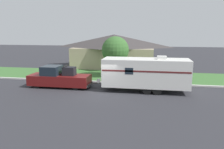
# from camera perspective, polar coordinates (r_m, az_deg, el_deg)

# --- Properties ---
(ground_plane) EXTENTS (120.00, 120.00, 0.00)m
(ground_plane) POSITION_cam_1_polar(r_m,az_deg,el_deg) (19.15, -2.47, -4.79)
(ground_plane) COLOR #2D2D33
(curb_strip) EXTENTS (80.00, 0.30, 0.14)m
(curb_strip) POSITION_cam_1_polar(r_m,az_deg,el_deg) (22.69, -0.44, -2.04)
(curb_strip) COLOR beige
(curb_strip) RESTS_ON ground_plane
(lawn_strip) EXTENTS (80.00, 7.00, 0.03)m
(lawn_strip) POSITION_cam_1_polar(r_m,az_deg,el_deg) (26.21, 0.99, -0.35)
(lawn_strip) COLOR #3D6B33
(lawn_strip) RESTS_ON ground_plane
(house_across_street) EXTENTS (12.53, 7.71, 4.80)m
(house_across_street) POSITION_cam_1_polar(r_m,az_deg,el_deg) (32.99, 0.57, 6.40)
(house_across_street) COLOR tan
(house_across_street) RESTS_ON ground_plane
(pickup_truck) EXTENTS (5.95, 1.99, 2.10)m
(pickup_truck) POSITION_cam_1_polar(r_m,az_deg,el_deg) (21.51, -13.69, -0.88)
(pickup_truck) COLOR black
(pickup_truck) RESTS_ON ground_plane
(travel_trailer) EXTENTS (8.72, 2.48, 3.19)m
(travel_trailer) POSITION_cam_1_polar(r_m,az_deg,el_deg) (19.58, 8.78, 0.49)
(travel_trailer) COLOR black
(travel_trailer) RESTS_ON ground_plane
(mailbox) EXTENTS (0.48, 0.20, 1.27)m
(mailbox) POSITION_cam_1_polar(r_m,az_deg,el_deg) (23.12, 5.89, 0.45)
(mailbox) COLOR brown
(mailbox) RESTS_ON ground_plane
(tree_in_yard) EXTENTS (3.14, 3.14, 4.73)m
(tree_in_yard) POSITION_cam_1_polar(r_m,az_deg,el_deg) (25.27, 0.88, 6.40)
(tree_in_yard) COLOR brown
(tree_in_yard) RESTS_ON ground_plane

